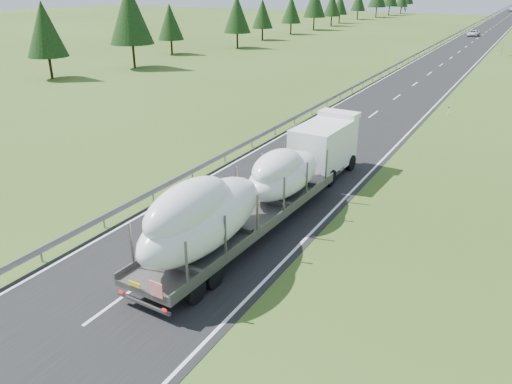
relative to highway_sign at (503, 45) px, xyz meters
The scene contains 8 objects.
ground 80.34m from the highway_sign, 95.14° to the right, with size 400.00×400.00×0.00m, color #344D19.
road_surface 21.33m from the highway_sign, 109.80° to the left, with size 10.00×400.00×0.02m, color black.
guardrail 23.57m from the highway_sign, 122.08° to the left, with size 0.10×400.00×0.76m.
highway_sign is the anchor object (origin of this frame).
tree_line_left 52.34m from the highway_sign, 162.72° to the left, with size 15.01×268.99×12.57m.
boat_truck 79.74m from the highway_sign, 93.83° to the right, with size 3.59×20.99×4.55m.
distant_van 34.26m from the highway_sign, 104.92° to the left, with size 2.29×4.97×1.38m, color silver.
distant_car_blue 155.25m from the highway_sign, 93.22° to the left, with size 1.68×4.81×1.58m, color navy.
Camera 1 is at (13.30, -20.84, 12.13)m, focal length 35.00 mm.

